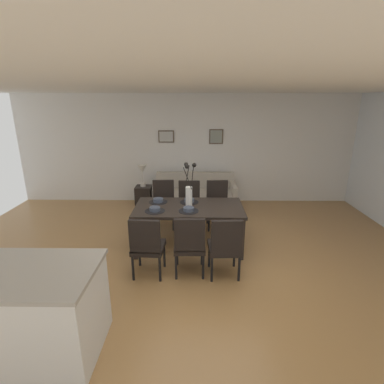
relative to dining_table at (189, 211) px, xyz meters
The scene contains 25 objects.
ground_plane 1.03m from the dining_table, 68.11° to the right, with size 9.00×9.00×0.00m, color #A87A47.
back_wall_panel 2.61m from the dining_table, 83.31° to the left, with size 9.00×0.10×2.60m, color silver.
ceiling_panel 2.02m from the dining_table, 48.57° to the right, with size 9.00×7.20×0.08m, color white.
dining_table is the anchor object (origin of this frame).
dining_chair_near_left 1.08m from the dining_table, 121.90° to the right, with size 0.46×0.46×0.92m.
dining_chair_near_right 1.06m from the dining_table, 120.22° to the left, with size 0.47×0.47×0.92m.
dining_chair_far_left 0.88m from the dining_table, 88.18° to the right, with size 0.45×0.45×0.92m.
dining_chair_far_right 0.88m from the dining_table, 91.32° to the left, with size 0.46×0.46×0.92m.
dining_chair_mid_left 1.06m from the dining_table, 60.00° to the right, with size 0.46×0.46×0.92m.
dining_chair_mid_right 1.06m from the dining_table, 58.64° to the left, with size 0.46×0.46×0.92m.
centerpiece_vase 0.36m from the dining_table, 55.35° to the left, with size 0.21×0.23×0.73m.
placemat_near_left 0.59m from the dining_table, 158.21° to the right, with size 0.32×0.32×0.01m, color black.
bowl_near_left 0.59m from the dining_table, 158.21° to the right, with size 0.17×0.17×0.07m.
placemat_near_right 0.59m from the dining_table, 158.21° to the left, with size 0.32×0.32×0.01m, color black.
bowl_near_right 0.59m from the dining_table, 158.21° to the left, with size 0.17×0.17×0.07m.
placemat_far_left 0.23m from the dining_table, 90.00° to the right, with size 0.32×0.32×0.01m, color black.
bowl_far_left 0.24m from the dining_table, 90.00° to the right, with size 0.17×0.17×0.07m.
placemat_far_right 0.23m from the dining_table, 90.00° to the left, with size 0.32×0.32×0.01m, color black.
bowl_far_right 0.24m from the dining_table, 90.00° to the left, with size 0.17×0.17×0.07m.
sofa 1.95m from the dining_table, 87.07° to the left, with size 1.85×0.84×0.80m.
side_table 2.28m from the dining_table, 119.86° to the left, with size 0.36×0.36×0.52m, color black.
table_lamp 2.25m from the dining_table, 119.86° to the left, with size 0.22×0.22×0.51m.
kitchen_island 2.68m from the dining_table, 123.50° to the right, with size 1.30×0.88×0.92m.
framed_picture_left 2.69m from the dining_table, 103.69° to the left, with size 0.37×0.03×0.29m.
framed_picture_center 2.69m from the dining_table, 76.31° to the left, with size 0.33×0.03×0.35m.
Camera 1 is at (-0.19, -3.82, 2.42)m, focal length 27.22 mm.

